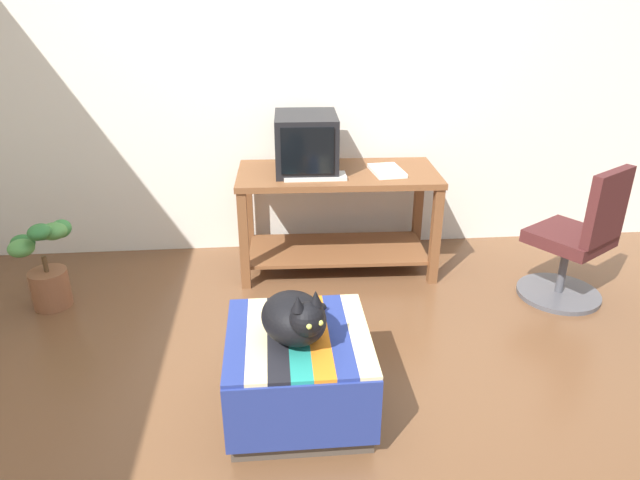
% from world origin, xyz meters
% --- Properties ---
extents(ground_plane, '(14.00, 14.00, 0.00)m').
position_xyz_m(ground_plane, '(0.00, 0.00, 0.00)').
color(ground_plane, brown).
extents(back_wall, '(8.00, 0.10, 2.60)m').
position_xyz_m(back_wall, '(0.00, 2.05, 1.30)').
color(back_wall, silver).
rests_on(back_wall, ground_plane).
extents(desk, '(1.35, 0.66, 0.71)m').
position_xyz_m(desk, '(0.24, 1.60, 0.48)').
color(desk, brown).
rests_on(desk, ground_plane).
extents(tv_monitor, '(0.42, 0.49, 0.37)m').
position_xyz_m(tv_monitor, '(0.04, 1.64, 0.89)').
color(tv_monitor, black).
rests_on(tv_monitor, desk).
extents(keyboard, '(0.40, 0.16, 0.02)m').
position_xyz_m(keyboard, '(0.08, 1.47, 0.72)').
color(keyboard, beige).
rests_on(keyboard, desk).
extents(book, '(0.22, 0.31, 0.03)m').
position_xyz_m(book, '(0.56, 1.54, 0.72)').
color(book, white).
rests_on(book, desk).
extents(ottoman_with_blanket, '(0.64, 0.68, 0.42)m').
position_xyz_m(ottoman_with_blanket, '(-0.10, 0.12, 0.21)').
color(ottoman_with_blanket, '#4C4238').
rests_on(ottoman_with_blanket, ground_plane).
extents(cat, '(0.38, 0.44, 0.29)m').
position_xyz_m(cat, '(-0.11, 0.07, 0.54)').
color(cat, black).
rests_on(cat, ottoman_with_blanket).
extents(potted_plant, '(0.35, 0.38, 0.59)m').
position_xyz_m(potted_plant, '(-1.59, 1.22, 0.29)').
color(potted_plant, brown).
rests_on(potted_plant, ground_plane).
extents(office_chair, '(0.58, 0.58, 0.89)m').
position_xyz_m(office_chair, '(1.66, 1.01, 0.39)').
color(office_chair, '#4C4C51').
rests_on(office_chair, ground_plane).
extents(pen, '(0.13, 0.07, 0.01)m').
position_xyz_m(pen, '(0.56, 1.60, 0.71)').
color(pen, black).
rests_on(pen, desk).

